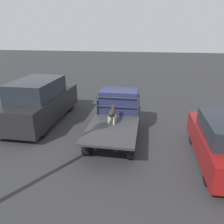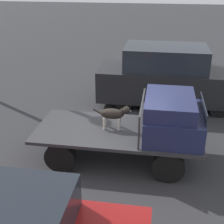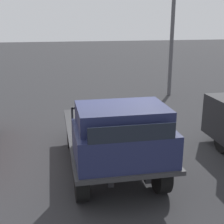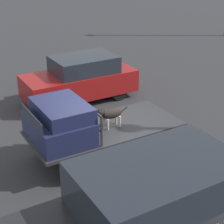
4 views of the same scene
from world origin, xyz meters
TOP-DOWN VIEW (x-y plane):
  - ground_plane at (0.00, 0.00)m, footprint 80.00×80.00m
  - flatbed_truck at (0.00, 0.00)m, footprint 4.07×1.86m
  - truck_cab at (1.29, 0.00)m, footprint 1.34×1.74m
  - truck_headboard at (0.58, 0.00)m, footprint 0.04×1.74m
  - dog at (-0.09, 0.08)m, footprint 0.96×0.26m

SIDE VIEW (x-z plane):
  - ground_plane at x=0.00m, z-range 0.00..0.00m
  - flatbed_truck at x=0.00m, z-range 0.18..0.99m
  - dog at x=-0.09m, z-range 0.87..1.51m
  - truck_cab at x=1.29m, z-range 0.78..1.74m
  - truck_headboard at x=0.58m, z-range 0.93..1.74m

